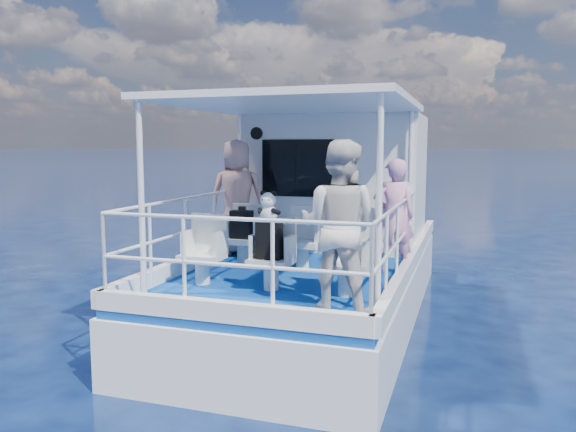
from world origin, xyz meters
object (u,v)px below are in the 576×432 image
at_px(backpack_center, 269,240).
at_px(passenger_stbd_aft, 339,226).
at_px(passenger_port_fwd, 237,197).
at_px(panda, 269,206).

bearing_deg(backpack_center, passenger_stbd_aft, -29.51).
bearing_deg(passenger_port_fwd, backpack_center, 110.35).
xyz_separation_m(passenger_port_fwd, backpack_center, (1.25, -1.97, -0.30)).
relative_size(backpack_center, panda, 1.22).
xyz_separation_m(passenger_stbd_aft, backpack_center, (-0.95, 0.54, -0.28)).
relative_size(passenger_port_fwd, panda, 5.03).
xyz_separation_m(backpack_center, panda, (-0.00, -0.00, 0.40)).
distance_m(backpack_center, panda, 0.40).
bearing_deg(passenger_stbd_aft, backpack_center, -22.53).
relative_size(passenger_port_fwd, passenger_stbd_aft, 1.03).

